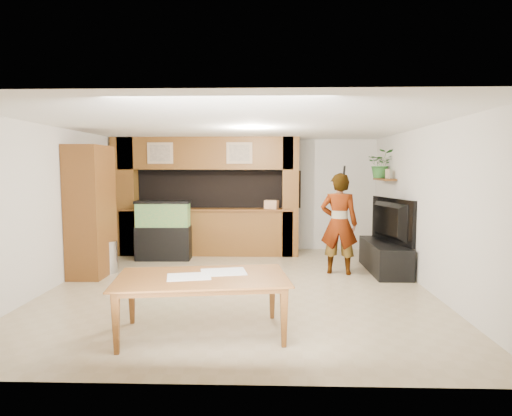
{
  "coord_description": "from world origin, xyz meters",
  "views": [
    {
      "loc": [
        0.47,
        -6.9,
        1.93
      ],
      "look_at": [
        0.25,
        0.6,
        1.23
      ],
      "focal_mm": 30.0,
      "sensor_mm": 36.0,
      "label": 1
    }
  ],
  "objects_px": {
    "person": "(339,224)",
    "dining_table": "(202,307)",
    "aquarium": "(163,231)",
    "television": "(385,220)",
    "pantry_cabinet": "(91,211)"
  },
  "relations": [
    {
      "from": "person",
      "to": "dining_table",
      "type": "height_order",
      "value": "person"
    },
    {
      "from": "aquarium",
      "to": "dining_table",
      "type": "relative_size",
      "value": 0.64
    },
    {
      "from": "aquarium",
      "to": "television",
      "type": "height_order",
      "value": "television"
    },
    {
      "from": "dining_table",
      "to": "aquarium",
      "type": "bearing_deg",
      "value": 101.88
    },
    {
      "from": "pantry_cabinet",
      "to": "dining_table",
      "type": "relative_size",
      "value": 1.19
    },
    {
      "from": "person",
      "to": "dining_table",
      "type": "relative_size",
      "value": 0.94
    },
    {
      "from": "person",
      "to": "dining_table",
      "type": "bearing_deg",
      "value": 68.73
    },
    {
      "from": "aquarium",
      "to": "television",
      "type": "relative_size",
      "value": 0.87
    },
    {
      "from": "pantry_cabinet",
      "to": "person",
      "type": "xyz_separation_m",
      "value": [
        4.46,
        0.26,
        -0.24
      ]
    },
    {
      "from": "person",
      "to": "aquarium",
      "type": "bearing_deg",
      "value": -4.25
    },
    {
      "from": "aquarium",
      "to": "dining_table",
      "type": "height_order",
      "value": "aquarium"
    },
    {
      "from": "aquarium",
      "to": "person",
      "type": "relative_size",
      "value": 0.68
    },
    {
      "from": "pantry_cabinet",
      "to": "aquarium",
      "type": "relative_size",
      "value": 1.86
    },
    {
      "from": "television",
      "to": "person",
      "type": "height_order",
      "value": "person"
    },
    {
      "from": "aquarium",
      "to": "television",
      "type": "xyz_separation_m",
      "value": [
        4.39,
        -0.89,
        0.35
      ]
    }
  ]
}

